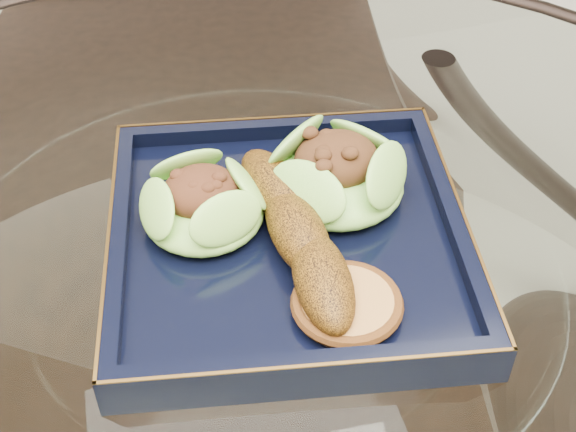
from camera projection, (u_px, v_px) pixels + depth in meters
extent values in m
cylinder|color=white|center=(251.00, 315.00, 0.59)|extent=(1.10, 1.10, 0.01)
torus|color=black|center=(251.00, 315.00, 0.59)|extent=(1.13, 1.13, 0.02)
cylinder|color=black|center=(403.00, 299.00, 1.10)|extent=(0.04, 0.04, 0.75)
cube|color=black|center=(198.00, 223.00, 1.08)|extent=(0.52, 0.52, 0.04)
cylinder|color=black|center=(110.00, 256.00, 1.37)|extent=(0.03, 0.03, 0.45)
cylinder|color=black|center=(319.00, 253.00, 1.38)|extent=(0.03, 0.03, 0.45)
cube|color=black|center=(288.00, 244.00, 0.62)|extent=(0.32, 0.32, 0.02)
ellipsoid|color=#59A831|center=(203.00, 207.00, 0.61)|extent=(0.11, 0.11, 0.03)
ellipsoid|color=#4E8D28|center=(337.00, 177.00, 0.63)|extent=(0.13, 0.13, 0.04)
ellipsoid|color=#683D0B|center=(298.00, 232.00, 0.59)|extent=(0.05, 0.19, 0.04)
cylinder|color=#AC7639|center=(347.00, 305.00, 0.55)|extent=(0.07, 0.07, 0.01)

